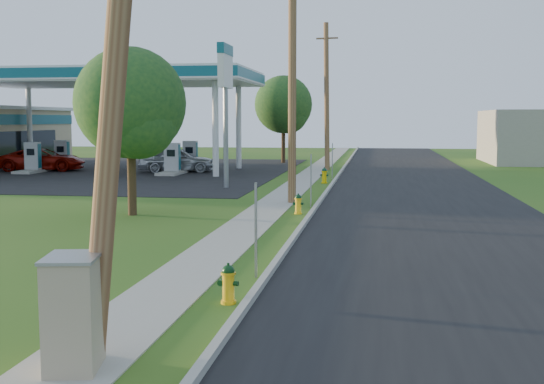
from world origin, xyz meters
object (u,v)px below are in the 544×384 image
object	(u,v)px
hydrant_mid	(298,204)
car_red	(43,160)
fuel_pump_ne	(172,162)
hydrant_near	(228,284)
price_pylon	(225,74)
hydrant_far	(324,175)
tree_lot	(285,107)
utility_cabinet	(74,313)
utility_pole_near	(119,2)
tree_verge	(132,107)
utility_pole_mid	(292,77)
fuel_pump_nw	(33,161)
fuel_pump_sw	(62,158)
utility_pole_far	(327,96)
car_silver	(177,160)
fuel_pump_se	(190,159)

from	to	relation	value
hydrant_mid	car_red	distance (m)	25.48
fuel_pump_ne	hydrant_near	bearing A→B (deg)	-70.96
price_pylon	hydrant_far	size ratio (longest dim) A/B	8.17
tree_lot	utility_cabinet	bearing A→B (deg)	-85.88
utility_pole_near	tree_verge	size ratio (longest dim) A/B	1.64
utility_pole_near	tree_verge	bearing A→B (deg)	109.82
hydrant_near	car_red	size ratio (longest dim) A/B	0.14
utility_pole_mid	tree_lot	world-z (taller)	utility_pole_mid
fuel_pump_nw	car_red	distance (m)	1.38
hydrant_far	fuel_pump_sw	bearing A→B (deg)	155.64
fuel_pump_ne	hydrant_near	xyz separation A→B (m)	(9.62, -27.88, -0.36)
fuel_pump_ne	utility_cabinet	xyz separation A→B (m)	(8.33, -31.40, 0.05)
price_pylon	car_red	bearing A→B (deg)	147.68
fuel_pump_ne	hydrant_mid	bearing A→B (deg)	-59.40
fuel_pump_sw	hydrant_mid	bearing A→B (deg)	-47.33
fuel_pump_sw	hydrant_near	world-z (taller)	fuel_pump_sw
hydrant_mid	utility_cabinet	world-z (taller)	utility_cabinet
tree_verge	hydrant_mid	size ratio (longest dim) A/B	7.93
price_pylon	car_red	distance (m)	17.27
utility_pole_far	tree_lot	distance (m)	7.66
fuel_pump_nw	car_silver	world-z (taller)	fuel_pump_nw
utility_pole_near	hydrant_far	world-z (taller)	utility_pole_near
tree_verge	hydrant_near	world-z (taller)	tree_verge
fuel_pump_nw	price_pylon	size ratio (longest dim) A/B	0.47
tree_lot	hydrant_near	distance (m)	40.01
utility_pole_mid	fuel_pump_se	distance (m)	19.65
fuel_pump_ne	utility_pole_near	bearing A→B (deg)	-73.98
tree_lot	utility_cabinet	distance (m)	43.35
fuel_pump_ne	tree_lot	world-z (taller)	tree_lot
utility_pole_mid	fuel_pump_nw	distance (m)	22.52
hydrant_near	car_silver	bearing A→B (deg)	108.45
tree_verge	car_silver	distance (m)	19.65
fuel_pump_ne	fuel_pump_sw	size ratio (longest dim) A/B	1.00
utility_pole_mid	fuel_pump_ne	xyz separation A→B (m)	(-8.90, 13.00, -4.23)
hydrant_far	utility_cabinet	bearing A→B (deg)	-92.51
utility_pole_far	car_silver	world-z (taller)	utility_pole_far
car_red	fuel_pump_sw	bearing A→B (deg)	-12.04
price_pylon	car_silver	distance (m)	11.55
utility_pole_near	fuel_pump_se	distance (m)	36.34
fuel_pump_nw	hydrant_far	world-z (taller)	fuel_pump_nw
utility_pole_near	hydrant_far	xyz separation A→B (m)	(0.61, 26.62, -4.39)
utility_pole_mid	car_silver	size ratio (longest dim) A/B	2.10
utility_pole_near	fuel_pump_ne	bearing A→B (deg)	106.02
utility_pole_mid	hydrant_mid	size ratio (longest dim) A/B	13.49
fuel_pump_sw	car_silver	distance (m)	9.06
utility_pole_far	fuel_pump_sw	size ratio (longest dim) A/B	2.97
fuel_pump_nw	fuel_pump_se	xyz separation A→B (m)	(9.00, 4.00, 0.00)
utility_pole_mid	price_pylon	xyz separation A→B (m)	(-3.90, 5.50, 0.48)
fuel_pump_nw	tree_lot	world-z (taller)	tree_lot
utility_pole_mid	price_pylon	distance (m)	6.76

